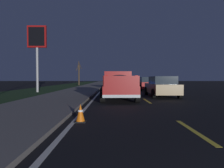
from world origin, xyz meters
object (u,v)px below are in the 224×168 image
at_px(sedan_red, 147,84).
at_px(gas_price_sign, 37,42).
at_px(sedan_tan, 161,86).
at_px(sedan_blue, 115,83).
at_px(bare_tree_far, 79,74).
at_px(traffic_cone_near, 80,113).
at_px(pickup_truck, 118,85).

relative_size(sedan_red, gas_price_sign, 0.66).
distance_m(sedan_tan, gas_price_sign, 13.02).
distance_m(sedan_blue, gas_price_sign, 11.29).
bearing_deg(bare_tree_far, sedan_tan, -156.84).
bearing_deg(bare_tree_far, sedan_blue, -151.16).
distance_m(gas_price_sign, traffic_cone_near, 15.49).
bearing_deg(traffic_cone_near, sedan_red, -17.62).
distance_m(sedan_blue, traffic_cone_near, 20.08).
bearing_deg(sedan_red, pickup_truck, 158.56).
bearing_deg(sedan_tan, sedan_blue, 16.18).
xyz_separation_m(pickup_truck, sedan_red, (9.31, -3.65, -0.20)).
xyz_separation_m(sedan_blue, bare_tree_far, (13.00, 7.16, 1.57)).
bearing_deg(sedan_tan, bare_tree_far, 23.16).
relative_size(sedan_tan, sedan_red, 1.00).
height_order(sedan_blue, sedan_red, same).
relative_size(sedan_red, bare_tree_far, 0.90).
xyz_separation_m(pickup_truck, gas_price_sign, (6.53, 7.97, 4.04)).
relative_size(pickup_truck, traffic_cone_near, 9.45).
distance_m(sedan_tan, traffic_cone_near, 9.67).
height_order(sedan_tan, gas_price_sign, gas_price_sign).
bearing_deg(pickup_truck, bare_tree_far, 15.24).
xyz_separation_m(sedan_tan, gas_price_sign, (4.83, 11.33, 4.23)).
bearing_deg(gas_price_sign, sedan_blue, -49.49).
relative_size(sedan_tan, sedan_blue, 0.99).
bearing_deg(pickup_truck, sedan_blue, 0.05).
xyz_separation_m(sedan_tan, sedan_red, (7.61, -0.29, 0.00)).
relative_size(sedan_red, traffic_cone_near, 7.63).
distance_m(sedan_tan, sedan_red, 7.61).
height_order(sedan_tan, sedan_red, same).
xyz_separation_m(sedan_blue, sedan_red, (-4.02, -3.67, 0.00)).
height_order(pickup_truck, traffic_cone_near, pickup_truck).
relative_size(sedan_tan, gas_price_sign, 0.66).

